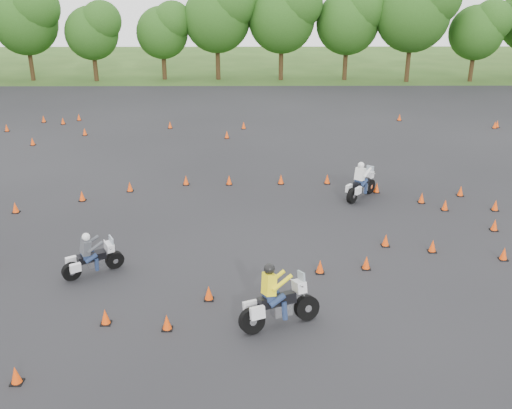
# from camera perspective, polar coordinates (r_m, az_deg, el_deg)

# --- Properties ---
(ground) EXTENTS (140.00, 140.00, 0.00)m
(ground) POSITION_cam_1_polar(r_m,az_deg,el_deg) (18.90, 0.09, -7.88)
(ground) COLOR #2D5119
(ground) RESTS_ON ground
(asphalt_pad) EXTENTS (62.00, 62.00, 0.00)m
(asphalt_pad) POSITION_cam_1_polar(r_m,az_deg,el_deg) (24.29, -0.04, -0.88)
(asphalt_pad) COLOR black
(asphalt_pad) RESTS_ON ground
(treeline) EXTENTS (86.63, 32.31, 11.18)m
(treeline) POSITION_cam_1_polar(r_m,az_deg,el_deg) (52.30, 4.11, 16.55)
(treeline) COLOR #234B15
(treeline) RESTS_ON ground
(traffic_cones) EXTENTS (36.49, 33.39, 0.45)m
(traffic_cones) POSITION_cam_1_polar(r_m,az_deg,el_deg) (23.80, -0.23, -0.78)
(traffic_cones) COLOR #FA480A
(traffic_cones) RESTS_ON asphalt_pad
(rider_grey) EXTENTS (2.13, 1.71, 1.63)m
(rider_grey) POSITION_cam_1_polar(r_m,az_deg,el_deg) (19.86, -16.12, -4.58)
(rider_grey) COLOR #42454A
(rider_grey) RESTS_ON ground
(rider_yellow) EXTENTS (2.58, 1.67, 1.91)m
(rider_yellow) POSITION_cam_1_polar(r_m,az_deg,el_deg) (16.25, 2.54, -9.30)
(rider_yellow) COLOR yellow
(rider_yellow) RESTS_ON ground
(rider_white) EXTENTS (1.98, 2.20, 1.75)m
(rider_white) POSITION_cam_1_polar(r_m,az_deg,el_deg) (26.14, 10.54, 2.46)
(rider_white) COLOR white
(rider_white) RESTS_ON ground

